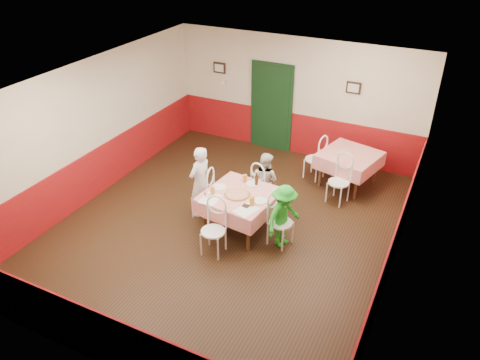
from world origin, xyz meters
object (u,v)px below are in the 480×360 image
at_px(chair_left, 203,195).
at_px(diner_right, 284,216).
at_px(glass_a, 213,191).
at_px(chair_right, 281,223).
at_px(beer_bottle, 257,180).
at_px(pizza, 237,194).
at_px(glass_b, 252,201).
at_px(chair_second_b, 339,183).
at_px(diner_far, 265,180).
at_px(second_table, 348,170).
at_px(glass_c, 245,178).
at_px(chair_near, 213,231).
at_px(diner_left, 200,182).
at_px(main_table, 240,212).
at_px(wallet, 246,206).
at_px(chair_far, 263,188).
at_px(chair_second_a, 315,159).

height_order(chair_left, diner_right, diner_right).
bearing_deg(glass_a, chair_right, 5.36).
bearing_deg(beer_bottle, pizza, -110.26).
bearing_deg(glass_b, chair_second_b, 62.21).
distance_m(diner_far, diner_right, 1.27).
xyz_separation_m(second_table, glass_c, (-1.48, -2.02, 0.46)).
distance_m(chair_left, beer_bottle, 1.12).
height_order(chair_near, pizza, chair_near).
relative_size(glass_c, diner_left, 0.10).
relative_size(diner_left, diner_right, 1.20).
relative_size(glass_c, diner_right, 0.12).
distance_m(main_table, chair_near, 0.85).
relative_size(glass_a, wallet, 1.30).
height_order(main_table, glass_a, glass_a).
bearing_deg(wallet, glass_a, 178.39).
xyz_separation_m(chair_far, wallet, (0.17, -1.17, 0.32)).
distance_m(second_table, chair_right, 2.61).
bearing_deg(pizza, main_table, 59.75).
distance_m(chair_far, glass_b, 1.18).
relative_size(chair_far, diner_left, 0.62).
relative_size(main_table, diner_far, 1.02).
relative_size(glass_a, glass_c, 0.97).
xyz_separation_m(chair_left, diner_left, (-0.05, 0.01, 0.27)).
bearing_deg(diner_left, beer_bottle, 120.55).
bearing_deg(glass_a, chair_second_a, 68.33).
distance_m(main_table, glass_c, 0.64).
relative_size(beer_bottle, diner_far, 0.20).
bearing_deg(glass_b, glass_a, 178.66).
relative_size(chair_second_a, glass_c, 6.10).
bearing_deg(chair_right, chair_left, 96.72).
relative_size(chair_far, chair_second_a, 1.00).
bearing_deg(beer_bottle, diner_far, 94.20).
height_order(diner_left, diner_far, diner_left).
bearing_deg(glass_c, second_table, 53.82).
bearing_deg(chair_left, second_table, 129.15).
xyz_separation_m(chair_right, chair_far, (-0.75, 0.94, 0.00)).
height_order(chair_right, glass_a, glass_a).
bearing_deg(glass_c, diner_right, -28.08).
xyz_separation_m(chair_far, beer_bottle, (0.04, -0.44, 0.43)).
distance_m(chair_far, chair_near, 1.70).
xyz_separation_m(chair_left, chair_far, (0.94, 0.75, 0.00)).
distance_m(chair_near, beer_bottle, 1.34).
height_order(chair_near, beer_bottle, beer_bottle).
xyz_separation_m(chair_far, diner_far, (0.01, 0.05, 0.15)).
distance_m(glass_b, wallet, 0.13).
bearing_deg(chair_right, chair_far, 51.72).
bearing_deg(diner_left, diner_right, 97.49).
distance_m(chair_near, diner_far, 1.76).
height_order(glass_c, diner_right, diner_right).
height_order(glass_b, diner_left, diner_left).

